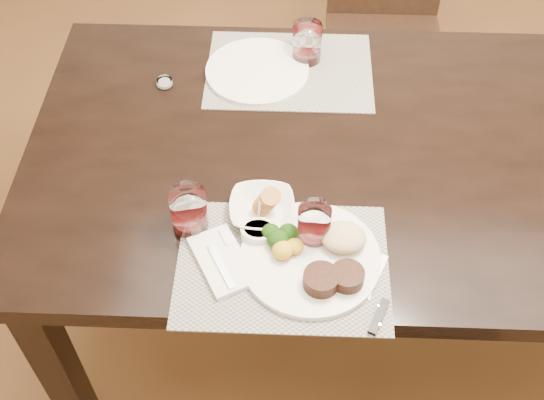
{
  "coord_description": "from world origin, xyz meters",
  "views": [
    {
      "loc": [
        -0.33,
        -1.21,
        1.97
      ],
      "look_at": [
        -0.37,
        -0.23,
        0.82
      ],
      "focal_mm": 45.0,
      "sensor_mm": 36.0,
      "label": 1
    }
  ],
  "objects_px": {
    "far_plate": "(257,71)",
    "cracker_bowl": "(262,208)",
    "chair_far": "(385,16)",
    "dinner_plate": "(317,256)",
    "wine_glass_near": "(314,226)",
    "steak_knife": "(378,307)"
  },
  "relations": [
    {
      "from": "wine_glass_near",
      "to": "dinner_plate",
      "type": "bearing_deg",
      "value": -82.21
    },
    {
      "from": "cracker_bowl",
      "to": "dinner_plate",
      "type": "bearing_deg",
      "value": -45.51
    },
    {
      "from": "wine_glass_near",
      "to": "far_plate",
      "type": "height_order",
      "value": "wine_glass_near"
    },
    {
      "from": "chair_far",
      "to": "far_plate",
      "type": "height_order",
      "value": "chair_far"
    },
    {
      "from": "chair_far",
      "to": "steak_knife",
      "type": "bearing_deg",
      "value": -95.84
    },
    {
      "from": "steak_knife",
      "to": "wine_glass_near",
      "type": "xyz_separation_m",
      "value": [
        -0.13,
        0.17,
        0.04
      ]
    },
    {
      "from": "dinner_plate",
      "to": "far_plate",
      "type": "height_order",
      "value": "dinner_plate"
    },
    {
      "from": "steak_knife",
      "to": "dinner_plate",
      "type": "bearing_deg",
      "value": 161.52
    },
    {
      "from": "dinner_plate",
      "to": "cracker_bowl",
      "type": "relative_size",
      "value": 2.02
    },
    {
      "from": "dinner_plate",
      "to": "cracker_bowl",
      "type": "height_order",
      "value": "cracker_bowl"
    },
    {
      "from": "far_plate",
      "to": "steak_knife",
      "type": "bearing_deg",
      "value": -68.81
    },
    {
      "from": "chair_far",
      "to": "steak_knife",
      "type": "distance_m",
      "value": 1.43
    },
    {
      "from": "wine_glass_near",
      "to": "steak_knife",
      "type": "bearing_deg",
      "value": -52.31
    },
    {
      "from": "far_plate",
      "to": "cracker_bowl",
      "type": "bearing_deg",
      "value": -85.74
    },
    {
      "from": "dinner_plate",
      "to": "steak_knife",
      "type": "height_order",
      "value": "dinner_plate"
    },
    {
      "from": "steak_knife",
      "to": "far_plate",
      "type": "distance_m",
      "value": 0.8
    },
    {
      "from": "dinner_plate",
      "to": "steak_knife",
      "type": "distance_m",
      "value": 0.17
    },
    {
      "from": "cracker_bowl",
      "to": "wine_glass_near",
      "type": "height_order",
      "value": "wine_glass_near"
    },
    {
      "from": "chair_far",
      "to": "cracker_bowl",
      "type": "distance_m",
      "value": 1.25
    },
    {
      "from": "steak_knife",
      "to": "cracker_bowl",
      "type": "bearing_deg",
      "value": 159.65
    },
    {
      "from": "chair_far",
      "to": "dinner_plate",
      "type": "bearing_deg",
      "value": -101.82
    },
    {
      "from": "wine_glass_near",
      "to": "far_plate",
      "type": "distance_m",
      "value": 0.59
    }
  ]
}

